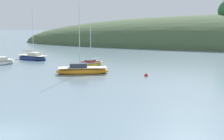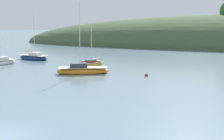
% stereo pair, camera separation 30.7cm
% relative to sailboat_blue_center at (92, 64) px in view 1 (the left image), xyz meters
% --- Properties ---
extents(ground_plane, '(400.00, 400.00, 0.00)m').
position_rel_sailboat_blue_center_xyz_m(ground_plane, '(6.99, -30.52, -0.30)').
color(ground_plane, slate).
extents(sailboat_blue_center, '(2.61, 4.84, 6.24)m').
position_rel_sailboat_blue_center_xyz_m(sailboat_blue_center, '(0.00, 0.00, 0.00)').
color(sailboat_blue_center, gold).
rests_on(sailboat_blue_center, ground).
extents(sailboat_yellow_far, '(6.74, 3.52, 9.32)m').
position_rel_sailboat_blue_center_xyz_m(sailboat_yellow_far, '(-13.22, 4.38, 0.10)').
color(sailboat_yellow_far, navy).
rests_on(sailboat_yellow_far, ground).
extents(sailboat_black_sloop, '(7.15, 5.14, 9.48)m').
position_rel_sailboat_blue_center_xyz_m(sailboat_black_sloop, '(1.69, -7.18, 0.11)').
color(sailboat_black_sloop, orange).
rests_on(sailboat_black_sloop, ground).
extents(mooring_buoy_channel, '(0.44, 0.44, 0.54)m').
position_rel_sailboat_blue_center_xyz_m(mooring_buoy_channel, '(10.07, -6.49, -0.18)').
color(mooring_buoy_channel, red).
rests_on(mooring_buoy_channel, ground).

